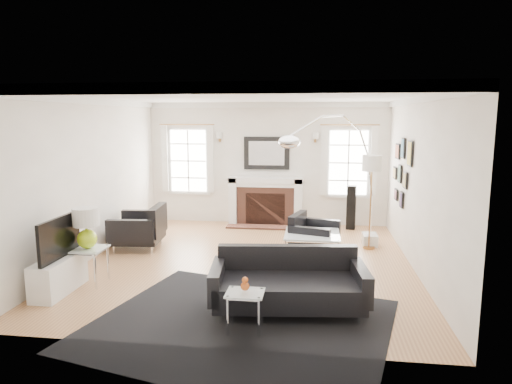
# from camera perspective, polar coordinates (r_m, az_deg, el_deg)

# --- Properties ---
(floor) EXTENTS (6.00, 6.00, 0.00)m
(floor) POSITION_cam_1_polar(r_m,az_deg,el_deg) (7.93, -1.03, -8.75)
(floor) COLOR #A26A44
(floor) RESTS_ON ground
(back_wall) EXTENTS (5.50, 0.04, 2.80)m
(back_wall) POSITION_cam_1_polar(r_m,az_deg,el_deg) (10.57, 1.36, 3.55)
(back_wall) COLOR white
(back_wall) RESTS_ON floor
(front_wall) EXTENTS (5.50, 0.04, 2.80)m
(front_wall) POSITION_cam_1_polar(r_m,az_deg,el_deg) (4.71, -6.52, -3.67)
(front_wall) COLOR white
(front_wall) RESTS_ON floor
(left_wall) EXTENTS (0.04, 6.00, 2.80)m
(left_wall) POSITION_cam_1_polar(r_m,az_deg,el_deg) (8.47, -19.80, 1.58)
(left_wall) COLOR white
(left_wall) RESTS_ON floor
(right_wall) EXTENTS (0.04, 6.00, 2.80)m
(right_wall) POSITION_cam_1_polar(r_m,az_deg,el_deg) (7.70, 19.61, 0.88)
(right_wall) COLOR white
(right_wall) RESTS_ON floor
(ceiling) EXTENTS (5.50, 6.00, 0.02)m
(ceiling) POSITION_cam_1_polar(r_m,az_deg,el_deg) (7.55, -1.10, 11.91)
(ceiling) COLOR white
(ceiling) RESTS_ON back_wall
(crown_molding) EXTENTS (5.50, 6.00, 0.12)m
(crown_molding) POSITION_cam_1_polar(r_m,az_deg,el_deg) (7.55, -1.10, 11.45)
(crown_molding) COLOR white
(crown_molding) RESTS_ON back_wall
(fireplace) EXTENTS (1.70, 0.69, 1.11)m
(fireplace) POSITION_cam_1_polar(r_m,az_deg,el_deg) (10.48, 1.22, -1.24)
(fireplace) COLOR white
(fireplace) RESTS_ON floor
(mantel_mirror) EXTENTS (1.05, 0.07, 0.75)m
(mantel_mirror) POSITION_cam_1_polar(r_m,az_deg,el_deg) (10.50, 1.34, 4.88)
(mantel_mirror) COLOR black
(mantel_mirror) RESTS_ON back_wall
(window_left) EXTENTS (1.24, 0.15, 1.62)m
(window_left) POSITION_cam_1_polar(r_m,az_deg,el_deg) (10.87, -8.44, 3.92)
(window_left) COLOR white
(window_left) RESTS_ON back_wall
(window_right) EXTENTS (1.24, 0.15, 1.62)m
(window_right) POSITION_cam_1_polar(r_m,az_deg,el_deg) (10.47, 11.47, 3.64)
(window_right) COLOR white
(window_right) RESTS_ON back_wall
(gallery_wall) EXTENTS (0.04, 1.73, 1.29)m
(gallery_wall) POSITION_cam_1_polar(r_m,az_deg,el_deg) (8.94, 17.75, 2.93)
(gallery_wall) COLOR black
(gallery_wall) RESTS_ON right_wall
(tv_unit) EXTENTS (0.35, 1.00, 1.09)m
(tv_unit) POSITION_cam_1_polar(r_m,az_deg,el_deg) (7.10, -23.41, -8.93)
(tv_unit) COLOR white
(tv_unit) RESTS_ON floor
(area_rug) EXTENTS (4.00, 3.58, 0.01)m
(area_rug) POSITION_cam_1_polar(r_m,az_deg,el_deg) (5.68, -2.00, -16.25)
(area_rug) COLOR black
(area_rug) RESTS_ON floor
(sofa) EXTENTS (2.04, 1.10, 0.64)m
(sofa) POSITION_cam_1_polar(r_m,az_deg,el_deg) (5.97, 4.05, -11.41)
(sofa) COLOR black
(sofa) RESTS_ON floor
(armchair_left) EXTENTS (0.98, 1.08, 0.68)m
(armchair_left) POSITION_cam_1_polar(r_m,az_deg,el_deg) (8.93, -14.15, -4.46)
(armchair_left) COLOR black
(armchair_left) RESTS_ON floor
(armchair_right) EXTENTS (0.97, 1.03, 0.58)m
(armchair_right) POSITION_cam_1_polar(r_m,az_deg,el_deg) (8.48, 6.99, -5.34)
(armchair_right) COLOR black
(armchair_right) RESTS_ON floor
(coffee_table) EXTENTS (0.96, 0.96, 0.43)m
(coffee_table) POSITION_cam_1_polar(r_m,az_deg,el_deg) (8.18, 7.03, -5.36)
(coffee_table) COLOR silver
(coffee_table) RESTS_ON floor
(side_table_left) EXTENTS (0.49, 0.49, 0.54)m
(side_table_left) POSITION_cam_1_polar(r_m,az_deg,el_deg) (7.27, -20.25, -7.42)
(side_table_left) COLOR silver
(side_table_left) RESTS_ON floor
(nesting_table) EXTENTS (0.43, 0.36, 0.48)m
(nesting_table) POSITION_cam_1_polar(r_m,az_deg,el_deg) (5.39, -1.37, -13.50)
(nesting_table) COLOR silver
(nesting_table) RESTS_ON floor
(gourd_lamp) EXTENTS (0.38, 0.38, 0.61)m
(gourd_lamp) POSITION_cam_1_polar(r_m,az_deg,el_deg) (7.16, -20.45, -3.90)
(gourd_lamp) COLOR #B9E11C
(gourd_lamp) RESTS_ON side_table_left
(orange_vase) EXTENTS (0.10, 0.10, 0.16)m
(orange_vase) POSITION_cam_1_polar(r_m,az_deg,el_deg) (5.31, -1.38, -11.48)
(orange_vase) COLOR #C04F18
(orange_vase) RESTS_ON nesting_table
(arc_floor_lamp) EXTENTS (1.84, 1.70, 2.60)m
(arc_floor_lamp) POSITION_cam_1_polar(r_m,az_deg,el_deg) (8.25, 9.64, 1.85)
(arc_floor_lamp) COLOR silver
(arc_floor_lamp) RESTS_ON floor
(stick_floor_lamp) EXTENTS (0.36, 0.36, 1.77)m
(stick_floor_lamp) POSITION_cam_1_polar(r_m,az_deg,el_deg) (8.69, 14.29, 2.91)
(stick_floor_lamp) COLOR #A37038
(stick_floor_lamp) RESTS_ON floor
(speaker_tower) EXTENTS (0.22, 0.22, 0.98)m
(speaker_tower) POSITION_cam_1_polar(r_m,az_deg,el_deg) (10.33, 11.81, -1.90)
(speaker_tower) COLOR black
(speaker_tower) RESTS_ON floor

